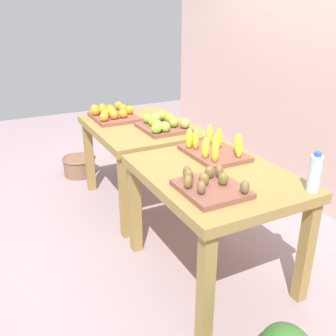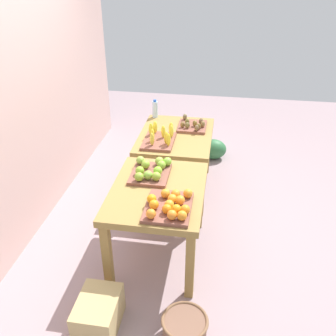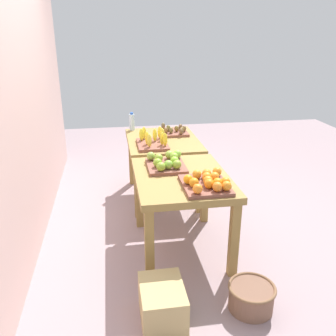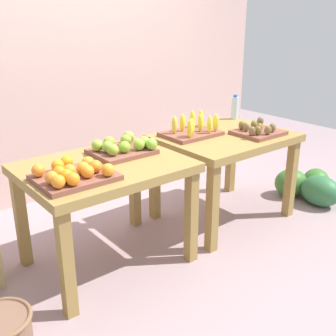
% 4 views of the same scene
% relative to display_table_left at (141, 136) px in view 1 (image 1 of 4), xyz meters
% --- Properties ---
extents(ground_plane, '(8.00, 8.00, 0.00)m').
position_rel_display_table_left_xyz_m(ground_plane, '(0.56, 0.00, -0.62)').
color(ground_plane, gray).
extents(back_wall, '(4.40, 0.12, 3.00)m').
position_rel_display_table_left_xyz_m(back_wall, '(0.56, 1.35, 0.88)').
color(back_wall, beige).
rests_on(back_wall, ground_plane).
extents(display_table_left, '(1.04, 0.80, 0.73)m').
position_rel_display_table_left_xyz_m(display_table_left, '(0.00, 0.00, 0.00)').
color(display_table_left, olive).
rests_on(display_table_left, ground_plane).
extents(display_table_right, '(1.04, 0.80, 0.73)m').
position_rel_display_table_left_xyz_m(display_table_right, '(1.12, 0.00, 0.00)').
color(display_table_right, olive).
rests_on(display_table_right, ground_plane).
extents(orange_bin, '(0.44, 0.38, 0.11)m').
position_rel_display_table_left_xyz_m(orange_bin, '(-0.29, -0.15, 0.15)').
color(orange_bin, brown).
rests_on(orange_bin, display_table_left).
extents(apple_bin, '(0.41, 0.35, 0.11)m').
position_rel_display_table_left_xyz_m(apple_bin, '(0.21, 0.10, 0.15)').
color(apple_bin, brown).
rests_on(apple_bin, display_table_left).
extents(banana_crate, '(0.44, 0.32, 0.17)m').
position_rel_display_table_left_xyz_m(banana_crate, '(0.89, 0.14, 0.15)').
color(banana_crate, brown).
rests_on(banana_crate, display_table_right).
extents(kiwi_bin, '(0.37, 0.32, 0.10)m').
position_rel_display_table_left_xyz_m(kiwi_bin, '(1.32, -0.17, 0.14)').
color(kiwi_bin, brown).
rests_on(kiwi_bin, display_table_right).
extents(water_bottle, '(0.07, 0.07, 0.22)m').
position_rel_display_table_left_xyz_m(water_bottle, '(1.57, 0.32, 0.21)').
color(water_bottle, silver).
rests_on(water_bottle, display_table_right).
extents(wicker_basket, '(0.35, 0.35, 0.19)m').
position_rel_display_table_left_xyz_m(wicker_basket, '(-0.86, -0.35, -0.52)').
color(wicker_basket, brown).
rests_on(wicker_basket, ground_plane).
extents(cardboard_produce_box, '(0.40, 0.30, 0.27)m').
position_rel_display_table_left_xyz_m(cardboard_produce_box, '(-0.86, 0.30, -0.48)').
color(cardboard_produce_box, tan).
rests_on(cardboard_produce_box, ground_plane).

